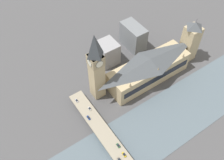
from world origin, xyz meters
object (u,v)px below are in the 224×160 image
(road_bridge, at_px, (116,150))
(car_northbound_mid, at_px, (118,146))
(clock_tower, at_px, (96,67))
(car_northbound_tail, at_px, (119,160))
(car_southbound_mid, at_px, (89,118))
(car_southbound_extra, at_px, (124,155))
(victoria_tower, at_px, (190,41))
(car_southbound_tail, at_px, (90,109))
(parliament_hall, at_px, (149,69))
(car_northbound_lead, at_px, (77,101))

(road_bridge, height_order, car_northbound_mid, car_northbound_mid)
(clock_tower, xyz_separation_m, car_northbound_tail, (-67.97, 23.07, -31.84))
(car_southbound_mid, xyz_separation_m, car_southbound_extra, (-44.75, -5.91, -0.01))
(clock_tower, relative_size, road_bridge, 0.54)
(car_northbound_mid, height_order, car_southbound_mid, car_northbound_mid)
(victoria_tower, relative_size, car_southbound_tail, 12.63)
(parliament_hall, xyz_separation_m, clock_tower, (11.78, 52.37, 24.65))
(road_bridge, xyz_separation_m, car_southbound_extra, (-7.18, -2.64, 1.85))
(car_southbound_tail, bearing_deg, parliament_hall, -87.90)
(car_northbound_tail, xyz_separation_m, car_southbound_mid, (46.00, 0.33, 0.02))
(car_southbound_mid, relative_size, car_southbound_tail, 1.12)
(clock_tower, relative_size, victoria_tower, 1.45)
(car_southbound_mid, bearing_deg, car_southbound_tail, -36.30)
(car_northbound_tail, xyz_separation_m, car_southbound_extra, (1.25, -5.59, 0.01))
(clock_tower, height_order, road_bridge, clock_tower)
(victoria_tower, bearing_deg, car_northbound_mid, 110.55)
(parliament_hall, xyz_separation_m, victoria_tower, (0.06, -53.96, 9.55))
(clock_tower, distance_m, car_southbound_tail, 39.19)
(parliament_hall, relative_size, clock_tower, 1.16)
(car_northbound_tail, distance_m, car_southbound_mid, 46.00)
(road_bridge, bearing_deg, parliament_hall, -56.63)
(parliament_hall, distance_m, road_bridge, 87.28)
(car_northbound_tail, height_order, car_southbound_mid, car_southbound_mid)
(parliament_hall, height_order, victoria_tower, victoria_tower)
(victoria_tower, bearing_deg, car_northbound_tail, 113.49)
(clock_tower, distance_m, car_southbound_mid, 45.19)
(parliament_hall, relative_size, victoria_tower, 1.67)
(car_northbound_lead, bearing_deg, car_southbound_mid, 179.20)
(car_northbound_lead, bearing_deg, clock_tower, -89.89)
(clock_tower, height_order, car_southbound_mid, clock_tower)
(victoria_tower, bearing_deg, clock_tower, 83.71)
(victoria_tower, height_order, car_northbound_mid, victoria_tower)
(car_southbound_extra, bearing_deg, clock_tower, -14.69)
(clock_tower, height_order, car_southbound_tail, clock_tower)
(car_southbound_tail, bearing_deg, clock_tower, -51.12)
(parliament_hall, height_order, car_northbound_lead, parliament_hall)
(car_northbound_mid, bearing_deg, car_northbound_lead, 6.16)
(parliament_hall, distance_m, clock_tower, 59.07)
(car_northbound_tail, xyz_separation_m, car_southbound_tail, (53.61, -5.26, 0.01))
(parliament_hall, xyz_separation_m, car_northbound_tail, (-56.18, 75.44, -7.18))
(car_southbound_mid, bearing_deg, car_northbound_tail, -179.59)
(clock_tower, distance_m, victoria_tower, 108.04)
(road_bridge, height_order, car_southbound_tail, car_southbound_tail)
(car_northbound_lead, bearing_deg, victoria_tower, -95.16)
(road_bridge, height_order, car_northbound_tail, car_northbound_tail)
(car_northbound_tail, bearing_deg, car_northbound_lead, 0.02)
(victoria_tower, distance_m, road_bridge, 136.47)
(car_northbound_mid, xyz_separation_m, car_southbound_mid, (35.94, 6.56, -0.01))
(car_southbound_tail, bearing_deg, victoria_tower, -88.79)
(road_bridge, height_order, car_southbound_extra, car_southbound_extra)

